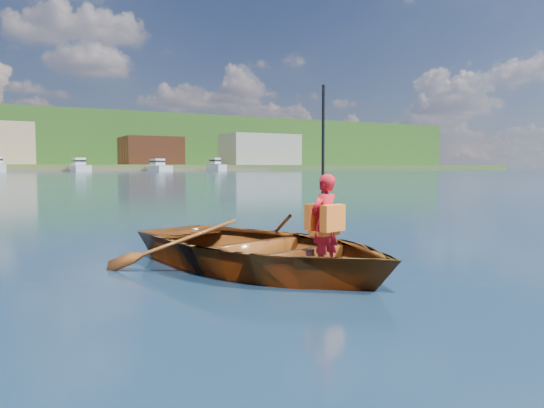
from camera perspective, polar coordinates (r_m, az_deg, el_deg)
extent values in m
plane|color=#122944|center=(7.15, -5.52, -6.26)|extent=(600.00, 600.00, 0.00)
imported|color=maroon|center=(6.61, -1.27, -4.80)|extent=(3.85, 4.61, 0.82)
imported|color=red|center=(6.07, 5.66, -1.95)|extent=(0.46, 0.36, 1.09)
cube|color=orange|center=(5.99, 6.56, -1.51)|extent=(0.35, 0.19, 0.30)
cube|color=orange|center=(6.14, 4.80, -1.36)|extent=(0.35, 0.17, 0.30)
cube|color=orange|center=(6.08, 5.66, -3.12)|extent=(0.35, 0.30, 0.05)
cylinder|color=black|center=(6.25, 5.50, 2.97)|extent=(0.04, 0.04, 2.12)
cube|color=brown|center=(154.54, -26.93, 3.24)|extent=(160.00, 11.89, 0.80)
cube|color=brown|center=(178.08, -12.92, 5.58)|extent=(18.00, 16.00, 9.00)
cube|color=gray|center=(192.72, -1.33, 5.85)|extent=(26.00, 16.00, 11.00)
cube|color=silver|center=(151.13, -19.99, 3.57)|extent=(3.91, 13.97, 1.93)
cube|color=silver|center=(152.52, -20.08, 4.34)|extent=(2.74, 6.29, 1.80)
cube|color=black|center=(152.53, -20.08, 4.38)|extent=(2.82, 6.57, 0.50)
cube|color=silver|center=(155.79, -12.08, 3.72)|extent=(3.91, 13.98, 1.86)
cube|color=silver|center=(157.14, -12.24, 4.45)|extent=(2.74, 6.29, 1.80)
cube|color=black|center=(157.14, -12.24, 4.49)|extent=(2.82, 6.57, 0.50)
cube|color=silver|center=(161.71, -6.01, 3.85)|extent=(2.70, 9.63, 2.25)
cube|color=silver|center=(162.62, -6.14, 4.64)|extent=(1.89, 4.33, 1.80)
cube|color=black|center=(162.62, -6.14, 4.67)|extent=(1.94, 4.53, 0.50)
cylinder|color=#382314|center=(254.37, -16.72, 6.77)|extent=(0.80, 0.80, 3.71)
sphere|color=#184D16|center=(254.67, -16.74, 7.88)|extent=(6.92, 6.92, 6.92)
cylinder|color=#382314|center=(233.99, -15.39, 6.07)|extent=(0.80, 0.80, 4.14)
sphere|color=#184D16|center=(234.27, -15.41, 7.42)|extent=(7.74, 7.74, 7.74)
cylinder|color=#382314|center=(296.31, 0.55, 6.95)|extent=(0.80, 0.80, 4.06)
sphere|color=#184D16|center=(296.63, 0.55, 7.99)|extent=(7.58, 7.58, 7.58)
cylinder|color=#382314|center=(246.32, -3.74, 5.77)|extent=(0.80, 0.80, 2.97)
sphere|color=#184D16|center=(246.47, -3.75, 6.69)|extent=(5.54, 5.54, 5.54)
cylinder|color=#382314|center=(248.25, 5.30, 4.92)|extent=(0.80, 0.80, 2.69)
sphere|color=#184D16|center=(248.34, 5.30, 5.75)|extent=(5.02, 5.02, 5.02)
cylinder|color=#382314|center=(272.12, -23.21, 7.37)|extent=(0.80, 0.80, 3.98)
sphere|color=#184D16|center=(272.52, -23.24, 8.48)|extent=(7.44, 7.44, 7.44)
cylinder|color=#382314|center=(299.88, -10.36, 7.68)|extent=(0.80, 0.80, 2.57)
sphere|color=#184D16|center=(300.12, -10.37, 8.33)|extent=(4.79, 4.79, 4.79)
cylinder|color=#382314|center=(263.46, -9.65, 6.72)|extent=(0.80, 0.80, 3.05)
sphere|color=#184D16|center=(263.69, -9.66, 7.61)|extent=(5.69, 5.69, 5.69)
cylinder|color=#382314|center=(298.44, -2.38, 7.12)|extent=(0.80, 0.80, 2.58)
sphere|color=#184D16|center=(298.64, -2.39, 7.78)|extent=(4.81, 4.81, 4.81)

